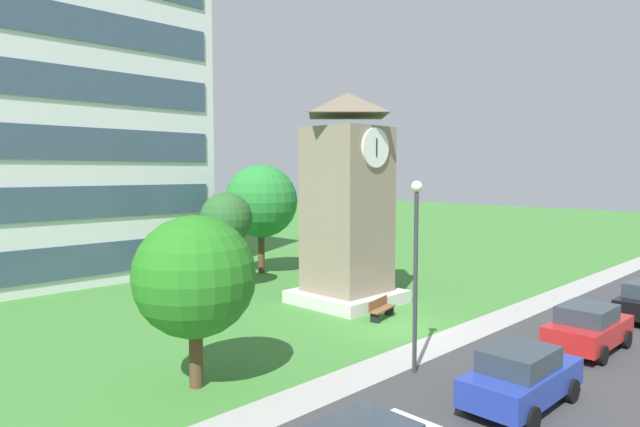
# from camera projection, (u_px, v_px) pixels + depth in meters

# --- Properties ---
(ground_plane) EXTENTS (160.00, 160.00, 0.00)m
(ground_plane) POSITION_uv_depth(u_px,v_px,m) (394.00, 327.00, 22.91)
(ground_plane) COLOR #3D7A33
(street_asphalt) EXTENTS (120.00, 7.20, 0.01)m
(street_asphalt) POSITION_uv_depth(u_px,v_px,m) (564.00, 369.00, 17.99)
(street_asphalt) COLOR #38383A
(street_asphalt) RESTS_ON ground
(kerb_strip) EXTENTS (120.00, 1.60, 0.01)m
(kerb_strip) POSITION_uv_depth(u_px,v_px,m) (447.00, 340.00, 21.09)
(kerb_strip) COLOR #9E9E99
(kerb_strip) RESTS_ON ground
(office_building) EXTENTS (17.10, 13.42, 19.20)m
(office_building) POSITION_uv_depth(u_px,v_px,m) (38.00, 122.00, 34.24)
(office_building) COLOR silver
(office_building) RESTS_ON ground
(clock_tower) EXTENTS (4.55, 4.55, 10.30)m
(clock_tower) POSITION_uv_depth(u_px,v_px,m) (347.00, 210.00, 26.83)
(clock_tower) COLOR gray
(clock_tower) RESTS_ON ground
(park_bench) EXTENTS (1.86, 0.87, 0.88)m
(park_bench) POSITION_uv_depth(u_px,v_px,m) (381.00, 308.00, 24.12)
(park_bench) COLOR brown
(park_bench) RESTS_ON ground
(street_lamp) EXTENTS (0.36, 0.36, 6.21)m
(street_lamp) POSITION_uv_depth(u_px,v_px,m) (416.00, 256.00, 17.40)
(street_lamp) COLOR #333338
(street_lamp) RESTS_ON ground
(tree_near_tower) EXTENTS (3.67, 3.67, 5.22)m
(tree_near_tower) POSITION_uv_depth(u_px,v_px,m) (195.00, 277.00, 16.27)
(tree_near_tower) COLOR #513823
(tree_near_tower) RESTS_ON ground
(tree_streetside) EXTENTS (4.63, 4.63, 6.94)m
(tree_streetside) POSITION_uv_depth(u_px,v_px,m) (261.00, 201.00, 34.62)
(tree_streetside) COLOR #513823
(tree_streetside) RESTS_ON ground
(tree_by_building) EXTENTS (2.87, 2.87, 5.37)m
(tree_by_building) POSITION_uv_depth(u_px,v_px,m) (226.00, 219.00, 29.86)
(tree_by_building) COLOR #513823
(tree_by_building) RESTS_ON ground
(parked_car_blue) EXTENTS (4.14, 1.99, 1.69)m
(parked_car_blue) POSITION_uv_depth(u_px,v_px,m) (521.00, 376.00, 15.06)
(parked_car_blue) COLOR #23389E
(parked_car_blue) RESTS_ON ground
(parked_car_red) EXTENTS (4.07, 2.06, 1.69)m
(parked_car_red) POSITION_uv_depth(u_px,v_px,m) (588.00, 327.00, 19.81)
(parked_car_red) COLOR red
(parked_car_red) RESTS_ON ground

